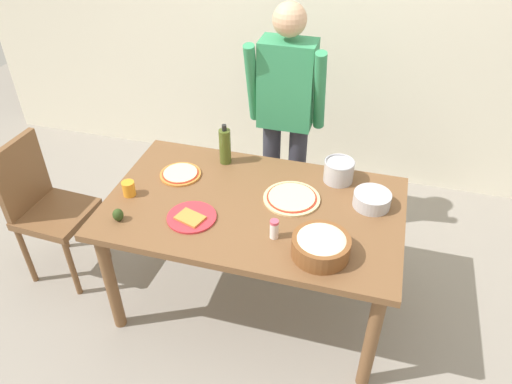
{
  "coord_description": "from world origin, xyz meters",
  "views": [
    {
      "loc": [
        0.57,
        -2.0,
        2.42
      ],
      "look_at": [
        0.0,
        0.05,
        0.81
      ],
      "focal_mm": 34.57,
      "sensor_mm": 36.0,
      "label": 1
    }
  ],
  "objects": [
    {
      "name": "popcorn_bowl",
      "position": [
        0.41,
        -0.28,
        0.82
      ],
      "size": [
        0.28,
        0.28,
        0.11
      ],
      "color": "brown",
      "rests_on": "dining_table"
    },
    {
      "name": "pizza_raw_on_board",
      "position": [
        0.19,
        0.1,
        0.77
      ],
      "size": [
        0.31,
        0.31,
        0.02
      ],
      "color": "beige",
      "rests_on": "dining_table"
    },
    {
      "name": "chair_wooden_left",
      "position": [
        -1.32,
        -0.07,
        0.54
      ],
      "size": [
        0.42,
        0.42,
        0.95
      ],
      "color": "brown",
      "rests_on": "ground"
    },
    {
      "name": "olive_oil_bottle",
      "position": [
        -0.28,
        0.36,
        0.87
      ],
      "size": [
        0.07,
        0.07,
        0.26
      ],
      "color": "#47561E",
      "rests_on": "dining_table"
    },
    {
      "name": "wall_back",
      "position": [
        0.0,
        1.6,
        1.3
      ],
      "size": [
        5.6,
        0.1,
        2.6
      ],
      "primitive_type": "cube",
      "color": "silver",
      "rests_on": "ground"
    },
    {
      "name": "steel_pot",
      "position": [
        0.41,
        0.35,
        0.83
      ],
      "size": [
        0.17,
        0.17,
        0.13
      ],
      "color": "#B7B7BC",
      "rests_on": "dining_table"
    },
    {
      "name": "person_cook",
      "position": [
        0.0,
        0.76,
        0.94
      ],
      "size": [
        0.49,
        0.25,
        1.62
      ],
      "color": "#2D2D38",
      "rests_on": "ground"
    },
    {
      "name": "plate_with_slice",
      "position": [
        -0.28,
        -0.2,
        0.77
      ],
      "size": [
        0.26,
        0.26,
        0.02
      ],
      "color": "red",
      "rests_on": "dining_table"
    },
    {
      "name": "pizza_cooked_on_tray",
      "position": [
        -0.49,
        0.15,
        0.77
      ],
      "size": [
        0.24,
        0.24,
        0.02
      ],
      "color": "#C67A33",
      "rests_on": "dining_table"
    },
    {
      "name": "cup_orange",
      "position": [
        -0.69,
        -0.1,
        0.8
      ],
      "size": [
        0.07,
        0.07,
        0.08
      ],
      "primitive_type": "cylinder",
      "color": "orange",
      "rests_on": "dining_table"
    },
    {
      "name": "salt_shaker",
      "position": [
        0.17,
        -0.22,
        0.81
      ],
      "size": [
        0.04,
        0.04,
        0.11
      ],
      "color": "white",
      "rests_on": "dining_table"
    },
    {
      "name": "ground",
      "position": [
        0.0,
        0.0,
        0.0
      ],
      "size": [
        8.0,
        8.0,
        0.0
      ],
      "primitive_type": "plane",
      "color": "gray"
    },
    {
      "name": "dining_table",
      "position": [
        0.0,
        0.0,
        0.67
      ],
      "size": [
        1.6,
        0.96,
        0.76
      ],
      "color": "brown",
      "rests_on": "ground"
    },
    {
      "name": "avocado",
      "position": [
        -0.64,
        -0.31,
        0.8
      ],
      "size": [
        0.06,
        0.06,
        0.07
      ],
      "primitive_type": "ellipsoid",
      "color": "#2D4219",
      "rests_on": "dining_table"
    },
    {
      "name": "mixing_bowl_steel",
      "position": [
        0.61,
        0.16,
        0.8
      ],
      "size": [
        0.2,
        0.2,
        0.08
      ],
      "color": "#B7B7BC",
      "rests_on": "dining_table"
    }
  ]
}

